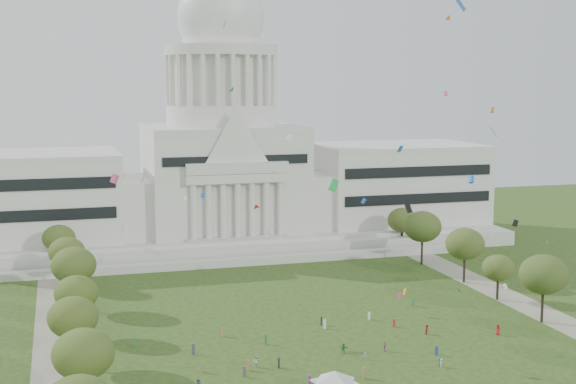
% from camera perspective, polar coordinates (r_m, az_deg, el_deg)
% --- Properties ---
extents(ground, '(400.00, 400.00, 0.00)m').
position_cam_1_polar(ground, '(133.26, 5.54, -12.88)').
color(ground, '#2C4415').
rests_on(ground, ground).
extents(capitol, '(160.00, 64.50, 91.30)m').
position_cam_1_polar(capitol, '(235.20, -4.66, 1.79)').
color(capitol, silver).
rests_on(capitol, ground).
extents(path_left, '(8.00, 160.00, 0.04)m').
position_cam_1_polar(path_left, '(153.05, -16.17, -10.38)').
color(path_left, gray).
rests_on(path_left, ground).
extents(path_right, '(8.00, 160.00, 0.04)m').
position_cam_1_polar(path_right, '(179.92, 16.38, -7.63)').
color(path_right, gray).
rests_on(path_right, ground).
extents(row_tree_l_1, '(8.86, 8.86, 12.59)m').
position_cam_1_polar(row_tree_l_1, '(118.97, -14.36, -11.10)').
color(row_tree_l_1, black).
rests_on(row_tree_l_1, ground).
extents(row_tree_l_2, '(8.42, 8.42, 11.97)m').
position_cam_1_polar(row_tree_l_2, '(138.42, -15.05, -8.61)').
color(row_tree_l_2, black).
rests_on(row_tree_l_2, ground).
extents(row_tree_r_2, '(9.55, 9.55, 13.58)m').
position_cam_1_polar(row_tree_r_2, '(165.36, 17.72, -5.60)').
color(row_tree_r_2, black).
rests_on(row_tree_r_2, ground).
extents(row_tree_l_3, '(8.12, 8.12, 11.55)m').
position_cam_1_polar(row_tree_l_3, '(154.53, -14.83, -6.98)').
color(row_tree_l_3, black).
rests_on(row_tree_l_3, ground).
extents(row_tree_r_3, '(7.01, 7.01, 9.98)m').
position_cam_1_polar(row_tree_r_3, '(180.03, 14.73, -5.24)').
color(row_tree_r_3, black).
rests_on(row_tree_r_3, ground).
extents(row_tree_l_4, '(9.29, 9.29, 13.21)m').
position_cam_1_polar(row_tree_l_4, '(172.23, -15.00, -5.06)').
color(row_tree_l_4, black).
rests_on(row_tree_l_4, ground).
extents(row_tree_r_4, '(9.19, 9.19, 13.06)m').
position_cam_1_polar(row_tree_r_4, '(192.92, 12.47, -3.63)').
color(row_tree_r_4, black).
rests_on(row_tree_r_4, ground).
extents(row_tree_l_5, '(8.33, 8.33, 11.85)m').
position_cam_1_polar(row_tree_l_5, '(190.60, -15.46, -4.13)').
color(row_tree_l_5, black).
rests_on(row_tree_l_5, ground).
extents(row_tree_r_5, '(9.82, 9.82, 13.96)m').
position_cam_1_polar(row_tree_r_5, '(209.81, 9.54, -2.45)').
color(row_tree_r_5, black).
rests_on(row_tree_r_5, ground).
extents(row_tree_l_6, '(8.19, 8.19, 11.64)m').
position_cam_1_polar(row_tree_l_6, '(208.40, -15.99, -3.18)').
color(row_tree_l_6, black).
rests_on(row_tree_l_6, ground).
extents(row_tree_r_6, '(8.42, 8.42, 11.97)m').
position_cam_1_polar(row_tree_r_6, '(227.08, 8.14, -2.00)').
color(row_tree_r_6, black).
rests_on(row_tree_r_6, ground).
extents(event_tent, '(9.25, 9.25, 4.21)m').
position_cam_1_polar(event_tent, '(123.47, 3.32, -12.95)').
color(event_tent, '#4C4C4C').
rests_on(event_tent, ground).
extents(person_0, '(1.19, 1.12, 2.04)m').
position_cam_1_polar(person_0, '(157.27, 14.70, -9.44)').
color(person_0, '#B21E1E').
rests_on(person_0, ground).
extents(person_2, '(1.05, 0.99, 1.85)m').
position_cam_1_polar(person_2, '(154.86, 9.87, -9.61)').
color(person_2, '#B21E1E').
rests_on(person_2, ground).
extents(person_3, '(0.66, 1.12, 1.66)m').
position_cam_1_polar(person_3, '(138.53, 10.69, -11.79)').
color(person_3, '#33723F').
rests_on(person_3, ground).
extents(person_4, '(0.75, 1.01, 1.54)m').
position_cam_1_polar(person_4, '(140.23, 5.50, -11.47)').
color(person_4, silver).
rests_on(person_4, ground).
extents(person_5, '(1.70, 1.21, 1.71)m').
position_cam_1_polar(person_5, '(143.04, 3.96, -11.02)').
color(person_5, '#33723F').
rests_on(person_5, ground).
extents(person_8, '(1.07, 0.88, 1.90)m').
position_cam_1_polar(person_8, '(136.30, -2.33, -11.94)').
color(person_8, silver).
rests_on(person_8, ground).
extents(person_9, '(0.84, 1.07, 1.47)m').
position_cam_1_polar(person_9, '(138.44, 10.83, -11.85)').
color(person_9, silver).
rests_on(person_9, ground).
extents(person_10, '(0.78, 1.09, 1.67)m').
position_cam_1_polar(person_10, '(144.59, 6.90, -10.86)').
color(person_10, '#994C8C').
rests_on(person_10, ground).
extents(distant_crowd, '(66.58, 40.24, 1.94)m').
position_cam_1_polar(distant_crowd, '(142.42, -1.51, -11.09)').
color(distant_crowd, olive).
rests_on(distant_crowd, ground).
extents(kite_swarm, '(94.29, 102.97, 55.80)m').
position_cam_1_polar(kite_swarm, '(134.38, 4.83, 0.19)').
color(kite_swarm, '#E54C8C').
rests_on(kite_swarm, ground).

